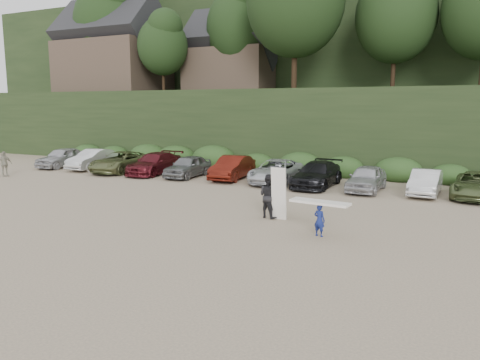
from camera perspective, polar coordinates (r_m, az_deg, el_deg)
The scene contains 6 objects.
ground at distance 19.44m, azimuth -1.27°, elevation -5.26°, with size 120.00×120.00×0.00m, color tan.
hillside_backdrop at distance 53.78m, azimuth 16.96°, elevation 15.61°, with size 90.00×41.50×28.00m.
parked_cars at distance 29.29m, azimuth 3.49°, elevation 1.10°, with size 36.93×6.12×1.56m.
distant_walker at distance 35.62m, azimuth -26.81°, elevation 1.76°, with size 1.00×0.42×1.71m, color gray.
child_surfer at distance 17.56m, azimuth 9.68°, elevation -3.91°, with size 2.28×0.88×1.34m.
adult_surfer at distance 20.16m, azimuth 3.62°, elevation -1.93°, with size 1.41×0.97×2.25m.
Camera 1 is at (8.65, -16.72, 4.85)m, focal length 35.00 mm.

